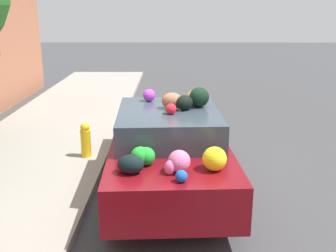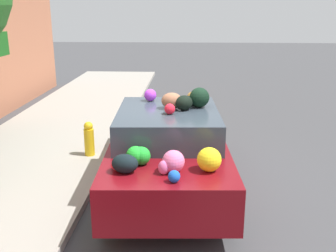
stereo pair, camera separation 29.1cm
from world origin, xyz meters
name	(u,v)px [view 1 (the left image)]	position (x,y,z in m)	size (l,w,h in m)	color
ground_plane	(160,186)	(0.00, 0.00, 0.00)	(60.00, 60.00, 0.00)	#424244
sidewalk_curb	(6,182)	(0.00, 2.70, 0.06)	(24.00, 3.20, 0.12)	#9E998E
fire_hydrant	(86,140)	(1.10, 1.50, 0.47)	(0.20, 0.20, 0.70)	gold
art_car	(168,146)	(-0.05, -0.15, 0.76)	(4.37, 2.04, 1.74)	maroon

